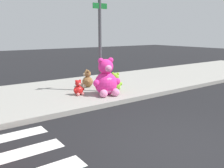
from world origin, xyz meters
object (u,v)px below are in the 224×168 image
at_px(plush_lime, 115,83).
at_px(plush_brown, 87,80).
at_px(plush_pink_large, 106,80).
at_px(sign_pole, 100,43).
at_px(plush_red, 79,89).

bearing_deg(plush_lime, plush_brown, 119.59).
bearing_deg(plush_pink_large, plush_lime, 30.59).
distance_m(plush_pink_large, plush_brown, 1.47).
xyz_separation_m(sign_pole, plush_red, (-0.91, -0.05, -1.49)).
xyz_separation_m(plush_lime, plush_red, (-1.45, 0.13, -0.05)).
height_order(sign_pole, plush_red, sign_pole).
height_order(plush_pink_large, plush_lime, plush_pink_large).
relative_size(plush_red, plush_brown, 0.77).
bearing_deg(plush_red, plush_brown, 46.68).
distance_m(plush_lime, plush_brown, 1.20).
height_order(plush_lime, plush_brown, plush_brown).
xyz_separation_m(sign_pole, plush_lime, (0.54, -0.18, -1.44)).
distance_m(sign_pole, plush_pink_large, 1.34).
relative_size(plush_pink_large, plush_lime, 1.91).
bearing_deg(plush_brown, sign_pole, -86.68).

